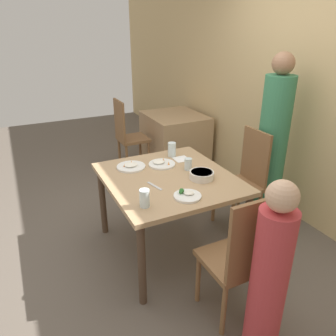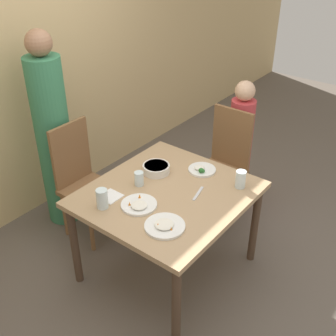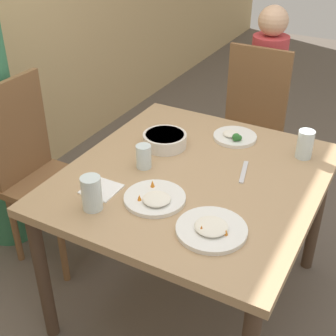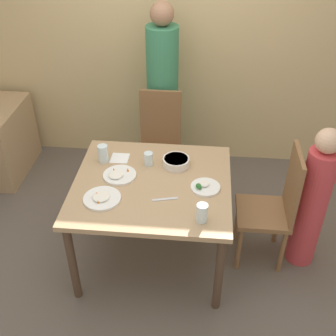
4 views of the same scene
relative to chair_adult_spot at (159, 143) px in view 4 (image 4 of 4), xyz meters
The scene contains 16 objects.
ground_plane 1.03m from the chair_adult_spot, 87.05° to the right, with size 10.00×10.00×0.00m, color #60564C.
wall_back 1.05m from the chair_adult_spot, 86.12° to the left, with size 10.00×0.06×2.70m.
dining_table 0.89m from the chair_adult_spot, 87.05° to the right, with size 1.15×1.06×0.75m.
chair_adult_spot is the anchor object (origin of this frame).
chair_child_spot 1.26m from the chair_adult_spot, 39.58° to the right, with size 0.40×0.40×1.01m.
person_adult 0.42m from the chair_adult_spot, 90.00° to the left, with size 0.29×0.29×1.73m.
person_child 1.48m from the chair_adult_spot, 32.81° to the right, with size 0.22×0.22×1.22m.
bowl_curry 0.72m from the chair_adult_spot, 72.41° to the right, with size 0.21×0.21×0.06m.
plate_rice_adult 1.16m from the chair_adult_spot, 104.03° to the right, with size 0.26×0.26×0.05m.
plate_rice_child 0.88m from the chair_adult_spot, 104.11° to the right, with size 0.25×0.25×0.05m.
plate_noodles 1.03m from the chair_adult_spot, 64.65° to the right, with size 0.21×0.21×0.06m.
glass_water_tall 0.71m from the chair_adult_spot, 90.70° to the right, with size 0.07×0.07×0.11m.
glass_water_short 1.35m from the chair_adult_spot, 71.49° to the right, with size 0.07×0.07×0.13m.
glass_water_center 0.79m from the chair_adult_spot, 119.66° to the right, with size 0.08×0.08×0.14m.
napkin_folded 0.68m from the chair_adult_spot, 112.47° to the right, with size 0.14×0.14×0.01m.
fork_steel 1.09m from the chair_adult_spot, 81.36° to the right, with size 0.18×0.06×0.01m.
Camera 4 is at (0.35, -2.41, 2.63)m, focal length 45.00 mm.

